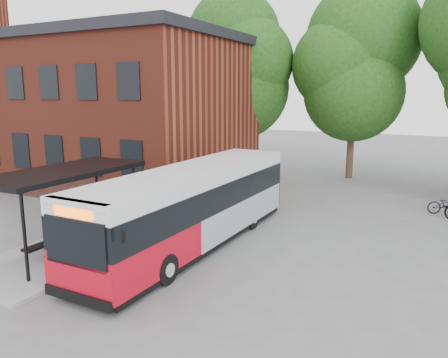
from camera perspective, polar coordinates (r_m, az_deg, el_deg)
The scene contains 7 objects.
ground at distance 13.85m, azimuth -3.17°, elevation -11.37°, with size 100.00×100.00×0.00m, color #5F5F61.
station_building at distance 27.99m, azimuth -17.08°, elevation 8.51°, with size 18.40×10.40×8.50m, color maroon, non-canonical shape.
bus_shelter at distance 15.39m, azimuth -19.81°, elevation -4.01°, with size 3.60×7.00×2.90m, color black, non-canonical shape.
tree_0 at distance 29.77m, azimuth 2.58°, elevation 11.51°, with size 7.92×7.92×11.00m, color #183F10, non-canonical shape.
tree_1 at distance 28.53m, azimuth 16.53°, elevation 10.49°, with size 7.92×7.92×10.40m, color #183F10, non-canonical shape.
city_bus at distance 15.31m, azimuth -3.93°, elevation -3.66°, with size 2.34×10.96×2.79m, color red, non-canonical shape.
bicycle_0 at distance 21.77m, azimuth 27.19°, elevation -3.00°, with size 0.59×1.69×0.89m, color black.
Camera 1 is at (6.57, -10.99, 5.30)m, focal length 35.00 mm.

